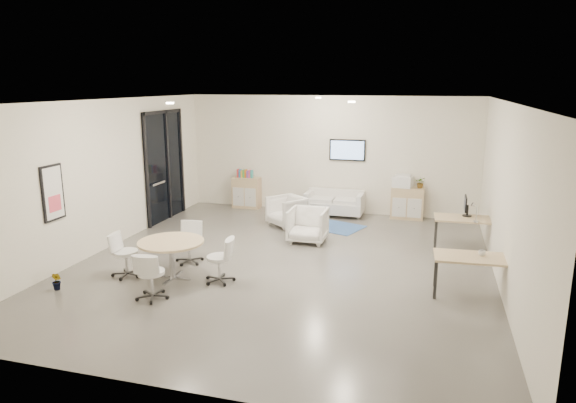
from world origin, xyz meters
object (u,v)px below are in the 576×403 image
at_px(loveseat, 335,204).
at_px(desk_front, 476,261).
at_px(sideboard_right, 407,203).
at_px(armchair_left, 287,210).
at_px(armchair_right, 308,224).
at_px(desk_rear, 467,221).
at_px(round_table, 171,245).
at_px(sideboard_left, 247,193).

distance_m(loveseat, desk_front, 5.79).
distance_m(sideboard_right, desk_front, 5.11).
distance_m(armchair_left, armchair_right, 1.42).
relative_size(sideboard_right, loveseat, 0.55).
bearing_deg(sideboard_right, armchair_left, -151.77).
relative_size(desk_rear, round_table, 1.16).
bearing_deg(round_table, loveseat, 69.82).
bearing_deg(round_table, armchair_right, 57.29).
xyz_separation_m(armchair_right, desk_rear, (3.43, 0.38, 0.21)).
bearing_deg(desk_rear, sideboard_left, 155.59).
bearing_deg(loveseat, desk_rear, -32.37).
distance_m(armchair_left, round_table, 4.19).
bearing_deg(loveseat, sideboard_left, 177.37).
bearing_deg(desk_front, desk_rear, 86.94).
distance_m(sideboard_left, sideboard_right, 4.53).
height_order(sideboard_left, armchair_left, sideboard_left).
height_order(loveseat, armchair_left, armchair_left).
relative_size(armchair_left, desk_rear, 0.59).
distance_m(sideboard_right, armchair_right, 3.39).
xyz_separation_m(loveseat, armchair_left, (-0.96, -1.38, 0.10)).
xyz_separation_m(armchair_left, round_table, (-1.04, -4.05, 0.23)).
height_order(sideboard_right, desk_rear, sideboard_right).
relative_size(armchair_left, desk_front, 0.60).
xyz_separation_m(sideboard_left, round_table, (0.62, -5.59, 0.20)).
relative_size(sideboard_right, armchair_left, 1.02).
relative_size(loveseat, desk_front, 1.12).
bearing_deg(loveseat, round_table, -109.29).
bearing_deg(armchair_right, desk_front, -33.48).
distance_m(sideboard_right, desk_rear, 2.70).
relative_size(armchair_left, armchair_right, 0.97).
xyz_separation_m(sideboard_right, round_table, (-3.91, -5.59, 0.22)).
relative_size(sideboard_right, round_table, 0.71).
bearing_deg(desk_front, round_table, -175.81).
xyz_separation_m(sideboard_left, armchair_left, (1.66, -1.54, -0.03)).
distance_m(sideboard_left, round_table, 5.63).
distance_m(armchair_left, desk_rear, 4.32).
xyz_separation_m(sideboard_left, loveseat, (2.61, -0.16, -0.13)).
relative_size(sideboard_left, sideboard_right, 1.04).
bearing_deg(loveseat, armchair_left, -123.78).
height_order(sideboard_left, round_table, sideboard_left).
bearing_deg(round_table, sideboard_right, 55.02).
bearing_deg(sideboard_left, armchair_right, -47.51).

